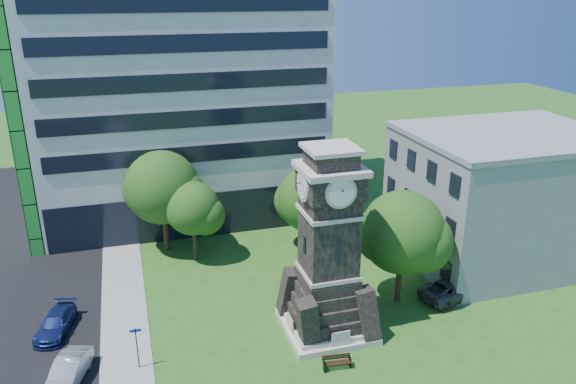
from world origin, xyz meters
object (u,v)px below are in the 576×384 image
object	(u,v)px
park_bench	(337,361)
street_sign	(137,343)
car_street_mid	(68,372)
car_street_north	(56,323)
clock_tower	(328,255)
car_east_lot	(453,288)

from	to	relation	value
park_bench	street_sign	size ratio (longest dim) A/B	0.62
street_sign	car_street_mid	bearing A→B (deg)	-175.46
car_street_mid	street_sign	size ratio (longest dim) A/B	1.56
car_street_mid	car_street_north	xyz separation A→B (m)	(-1.09, 5.42, -0.07)
clock_tower	car_street_mid	xyz separation A→B (m)	(-15.59, -0.81, -4.58)
car_east_lot	park_bench	distance (m)	11.89
car_street_mid	street_sign	distance (m)	3.94
car_street_mid	car_street_north	distance (m)	5.53
clock_tower	car_street_north	bearing A→B (deg)	164.57
car_east_lot	park_bench	xyz separation A→B (m)	(-10.77, -5.02, -0.26)
car_street_north	park_bench	distance (m)	18.01
car_street_north	car_east_lot	world-z (taller)	car_east_lot
car_street_north	clock_tower	bearing A→B (deg)	-0.85
car_street_mid	car_east_lot	size ratio (longest dim) A/B	0.82
car_street_north	car_east_lot	size ratio (longest dim) A/B	0.83
car_east_lot	car_street_mid	bearing A→B (deg)	78.95
street_sign	car_street_north	bearing A→B (deg)	134.81
park_bench	car_east_lot	bearing A→B (deg)	31.91
car_east_lot	park_bench	bearing A→B (deg)	99.61
car_street_mid	car_east_lot	world-z (taller)	car_east_lot
car_street_north	park_bench	bearing A→B (deg)	-13.59
car_east_lot	street_sign	size ratio (longest dim) A/B	1.91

